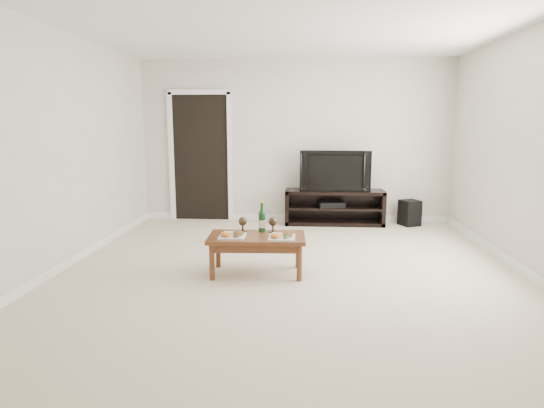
{
  "coord_description": "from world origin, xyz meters",
  "views": [
    {
      "loc": [
        0.14,
        -4.68,
        1.59
      ],
      "look_at": [
        -0.21,
        0.33,
        0.7
      ],
      "focal_mm": 30.0,
      "sensor_mm": 36.0,
      "label": 1
    }
  ],
  "objects": [
    {
      "name": "floor",
      "position": [
        0.0,
        0.0,
        0.0
      ],
      "size": [
        5.5,
        5.5,
        0.0
      ],
      "primitive_type": "plane",
      "color": "beige",
      "rests_on": "ground"
    },
    {
      "name": "doorway",
      "position": [
        -1.55,
        2.73,
        1.02
      ],
      "size": [
        0.9,
        0.02,
        2.05
      ],
      "primitive_type": "cube",
      "color": "black",
      "rests_on": "ground"
    },
    {
      "name": "subwoofer",
      "position": [
        1.82,
        2.49,
        0.2
      ],
      "size": [
        0.36,
        0.36,
        0.4
      ],
      "primitive_type": "cube",
      "rotation": [
        0.0,
        0.0,
        0.43
      ],
      "color": "black",
      "rests_on": "ground"
    },
    {
      "name": "back_wall",
      "position": [
        0.0,
        2.77,
        1.3
      ],
      "size": [
        5.0,
        0.04,
        2.6
      ],
      "primitive_type": "cube",
      "color": "beige",
      "rests_on": "ground"
    },
    {
      "name": "goblet_left",
      "position": [
        -0.52,
        0.13,
        0.51
      ],
      "size": [
        0.09,
        0.09,
        0.17
      ],
      "primitive_type": null,
      "color": "#342B1C",
      "rests_on": "coffee_table"
    },
    {
      "name": "coffee_table",
      "position": [
        -0.35,
        -0.02,
        0.21
      ],
      "size": [
        1.04,
        0.6,
        0.42
      ],
      "primitive_type": "cube",
      "rotation": [
        0.0,
        0.0,
        0.04
      ],
      "color": "brown",
      "rests_on": "ground"
    },
    {
      "name": "plate_left",
      "position": [
        -0.59,
        -0.1,
        0.45
      ],
      "size": [
        0.27,
        0.27,
        0.07
      ],
      "primitive_type": "cube",
      "color": "white",
      "rests_on": "coffee_table"
    },
    {
      "name": "media_console",
      "position": [
        0.64,
        2.5,
        0.28
      ],
      "size": [
        1.56,
        0.45,
        0.55
      ],
      "primitive_type": "cube",
      "color": "black",
      "rests_on": "ground"
    },
    {
      "name": "goblet_right",
      "position": [
        -0.19,
        0.14,
        0.51
      ],
      "size": [
        0.09,
        0.09,
        0.17
      ],
      "primitive_type": null,
      "color": "#342B1C",
      "rests_on": "coffee_table"
    },
    {
      "name": "television",
      "position": [
        0.64,
        2.5,
        0.87
      ],
      "size": [
        1.1,
        0.21,
        0.63
      ],
      "primitive_type": "imported",
      "rotation": [
        0.0,
        0.0,
        -0.06
      ],
      "color": "black",
      "rests_on": "media_console"
    },
    {
      "name": "plate_right",
      "position": [
        -0.07,
        -0.13,
        0.45
      ],
      "size": [
        0.27,
        0.27,
        0.07
      ],
      "primitive_type": "cube",
      "color": "white",
      "rests_on": "coffee_table"
    },
    {
      "name": "wine_bottle",
      "position": [
        -0.31,
        0.17,
        0.59
      ],
      "size": [
        0.07,
        0.07,
        0.35
      ],
      "primitive_type": "cylinder",
      "color": "#0F3917",
      "rests_on": "coffee_table"
    },
    {
      "name": "ceiling",
      "position": [
        0.0,
        0.0,
        2.62
      ],
      "size": [
        5.0,
        5.5,
        0.04
      ],
      "primitive_type": "cube",
      "color": "white",
      "rests_on": "back_wall"
    },
    {
      "name": "av_receiver",
      "position": [
        0.58,
        2.48,
        0.33
      ],
      "size": [
        0.45,
        0.37,
        0.08
      ],
      "primitive_type": "cube",
      "rotation": [
        0.0,
        0.0,
        0.18
      ],
      "color": "black",
      "rests_on": "media_console"
    }
  ]
}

